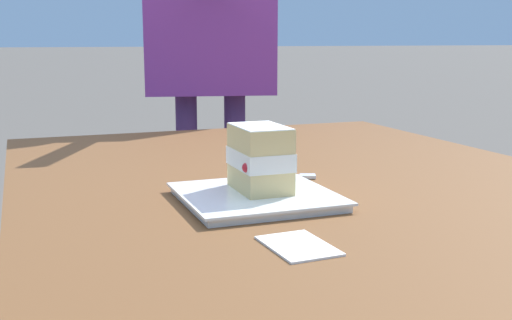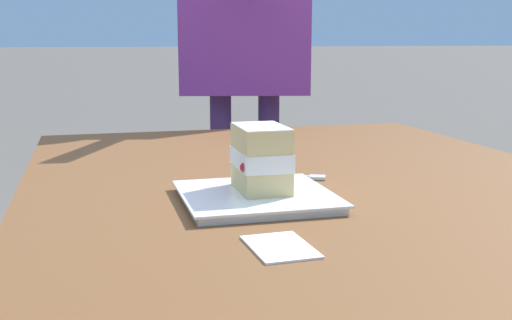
% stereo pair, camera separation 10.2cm
% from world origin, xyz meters
% --- Properties ---
extents(patio_table, '(1.43, 1.08, 0.71)m').
position_xyz_m(patio_table, '(0.00, 0.00, 0.62)').
color(patio_table, brown).
rests_on(patio_table, ground).
extents(dessert_plate, '(0.24, 0.24, 0.02)m').
position_xyz_m(dessert_plate, '(0.13, -0.15, 0.72)').
color(dessert_plate, white).
rests_on(dessert_plate, patio_table).
extents(cake_slice, '(0.12, 0.09, 0.11)m').
position_xyz_m(cake_slice, '(0.12, -0.14, 0.78)').
color(cake_slice, '#E0C17A').
rests_on(cake_slice, dessert_plate).
extents(dessert_fork, '(0.08, 0.16, 0.01)m').
position_xyz_m(dessert_fork, '(-0.02, -0.05, 0.71)').
color(dessert_fork, silver).
rests_on(dessert_fork, patio_table).
extents(paper_napkin, '(0.11, 0.08, 0.00)m').
position_xyz_m(paper_napkin, '(0.37, -0.18, 0.71)').
color(paper_napkin, white).
rests_on(paper_napkin, patio_table).
extents(diner_person, '(0.58, 0.46, 1.56)m').
position_xyz_m(diner_person, '(-0.97, 0.10, 1.04)').
color(diner_person, '#452855').
rests_on(diner_person, ground).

